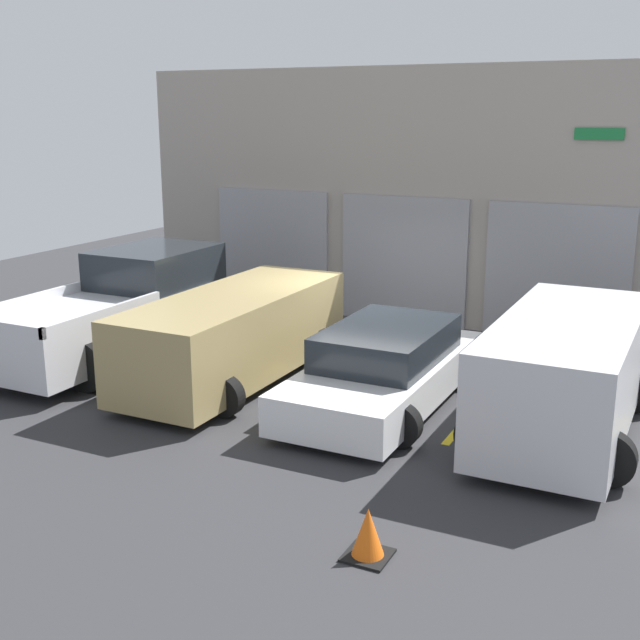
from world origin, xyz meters
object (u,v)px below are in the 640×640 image
at_px(pickup_truck, 121,309).
at_px(sedan_side, 235,333).
at_px(sedan_white, 385,368).
at_px(van_right, 566,373).
at_px(traffic_cone, 368,535).

relative_size(pickup_truck, sedan_side, 1.04).
xyz_separation_m(sedan_white, van_right, (2.73, -0.03, 0.34)).
xyz_separation_m(sedan_white, traffic_cone, (1.54, -4.26, -0.33)).
distance_m(sedan_side, traffic_cone, 6.04).
xyz_separation_m(pickup_truck, sedan_white, (5.46, -0.29, -0.29)).
xyz_separation_m(pickup_truck, sedan_side, (2.73, -0.32, -0.05)).
bearing_deg(pickup_truck, van_right, -2.23).
distance_m(sedan_white, sedan_side, 2.74).
bearing_deg(sedan_white, traffic_cone, -70.15).
bearing_deg(van_right, traffic_cone, -105.78).
bearing_deg(pickup_truck, sedan_side, -6.65).
height_order(sedan_white, sedan_side, sedan_side).
xyz_separation_m(pickup_truck, van_right, (8.20, -0.32, 0.05)).
relative_size(sedan_white, van_right, 1.01).
distance_m(sedan_white, van_right, 2.75).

